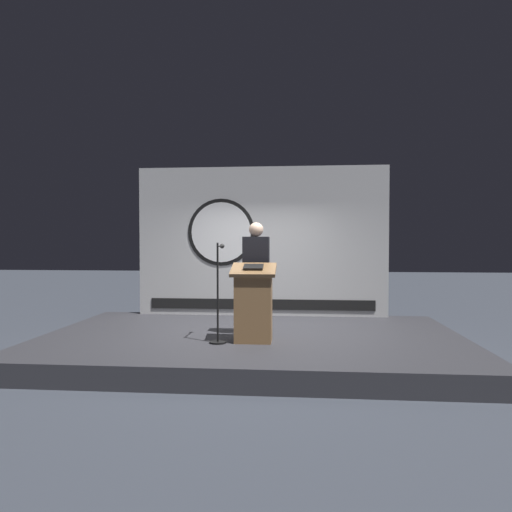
# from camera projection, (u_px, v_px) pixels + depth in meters

# --- Properties ---
(ground_plane) EXTENTS (40.00, 40.00, 0.00)m
(ground_plane) POSITION_uv_depth(u_px,v_px,m) (252.00, 353.00, 7.20)
(ground_plane) COLOR #383D47
(stage_platform) EXTENTS (6.40, 4.00, 0.30)m
(stage_platform) POSITION_uv_depth(u_px,v_px,m) (252.00, 344.00, 7.20)
(stage_platform) COLOR #333338
(stage_platform) RESTS_ON ground
(banner_display) EXTENTS (4.83, 0.12, 2.88)m
(banner_display) POSITION_uv_depth(u_px,v_px,m) (260.00, 242.00, 8.99)
(banner_display) COLOR silver
(banner_display) RESTS_ON stage_platform
(podium) EXTENTS (0.64, 0.49, 1.12)m
(podium) POSITION_uv_depth(u_px,v_px,m) (254.00, 304.00, 6.64)
(podium) COLOR olive
(podium) RESTS_ON stage_platform
(speaker_person) EXTENTS (0.40, 0.26, 1.73)m
(speaker_person) POSITION_uv_depth(u_px,v_px,m) (256.00, 277.00, 7.10)
(speaker_person) COLOR black
(speaker_person) RESTS_ON stage_platform
(microphone_stand) EXTENTS (0.24, 0.55, 1.42)m
(microphone_stand) POSITION_uv_depth(u_px,v_px,m) (218.00, 307.00, 6.59)
(microphone_stand) COLOR black
(microphone_stand) RESTS_ON stage_platform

